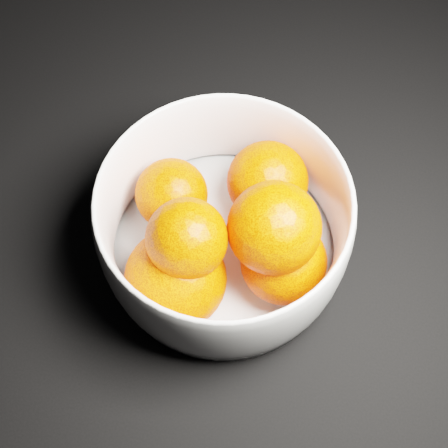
# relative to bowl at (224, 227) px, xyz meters

# --- Properties ---
(ground) EXTENTS (3.00, 3.00, 0.00)m
(ground) POSITION_rel_bowl_xyz_m (-0.19, 0.21, -0.05)
(ground) COLOR black
(ground) RESTS_ON ground
(bowl) EXTENTS (0.22, 0.22, 0.11)m
(bowl) POSITION_rel_bowl_xyz_m (0.00, 0.00, 0.00)
(bowl) COLOR silver
(bowl) RESTS_ON ground
(orange_pile) EXTENTS (0.18, 0.19, 0.13)m
(orange_pile) POSITION_rel_bowl_xyz_m (0.01, -0.01, 0.01)
(orange_pile) COLOR #FF4603
(orange_pile) RESTS_ON bowl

